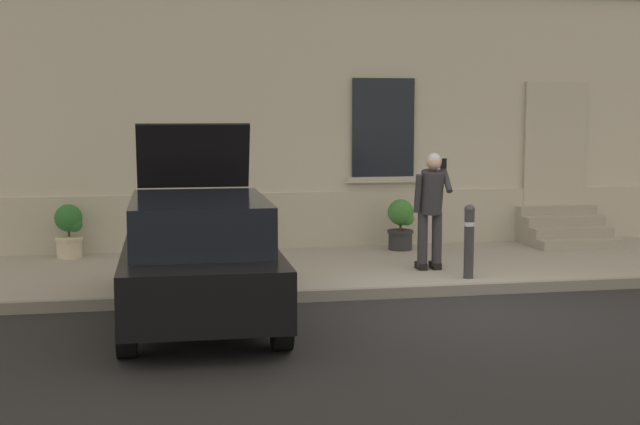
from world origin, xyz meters
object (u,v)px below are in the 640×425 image
hatchback_car_black (199,256)px  planter_charcoal (401,223)px  planter_cream (69,229)px  bollard_near_person (469,239)px  planter_olive (239,226)px  person_on_phone (431,203)px

hatchback_car_black → planter_charcoal: hatchback_car_black is taller
hatchback_car_black → planter_cream: hatchback_car_black is taller
bollard_near_person → planter_cream: 6.35m
bollard_near_person → planter_olive: bollard_near_person is taller
planter_charcoal → bollard_near_person: bearing=-84.9°
person_on_phone → planter_cream: bearing=167.5°
planter_cream → planter_olive: size_ratio=1.00×
hatchback_car_black → bollard_near_person: hatchback_car_black is taller
person_on_phone → planter_cream: person_on_phone is taller
person_on_phone → planter_cream: (-5.33, 2.17, -0.54)m
hatchback_car_black → planter_cream: bearing=114.0°
bollard_near_person → person_on_phone: bearing=116.4°
person_on_phone → planter_charcoal: 2.01m
bollard_near_person → planter_charcoal: (-0.23, 2.62, -0.11)m
planter_cream → planter_olive: bearing=-1.8°
hatchback_car_black → planter_charcoal: bearing=47.2°
person_on_phone → bollard_near_person: bearing=-53.9°
person_on_phone → planter_olive: bearing=151.0°
hatchback_car_black → person_on_phone: (3.49, 1.96, 0.35)m
planter_cream → planter_charcoal: same height
bollard_near_person → planter_olive: (-2.95, 2.77, -0.11)m
person_on_phone → planter_olive: size_ratio=2.02×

